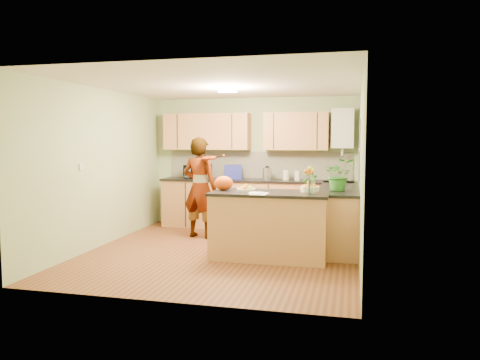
# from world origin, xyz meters

# --- Properties ---
(floor) EXTENTS (4.50, 4.50, 0.00)m
(floor) POSITION_xyz_m (0.00, 0.00, 0.00)
(floor) COLOR #5E2F1A
(floor) RESTS_ON ground
(ceiling) EXTENTS (4.00, 4.50, 0.02)m
(ceiling) POSITION_xyz_m (0.00, 0.00, 2.50)
(ceiling) COLOR silver
(ceiling) RESTS_ON wall_back
(wall_back) EXTENTS (4.00, 0.02, 2.50)m
(wall_back) POSITION_xyz_m (0.00, 2.25, 1.25)
(wall_back) COLOR #99AB7A
(wall_back) RESTS_ON floor
(wall_front) EXTENTS (4.00, 0.02, 2.50)m
(wall_front) POSITION_xyz_m (0.00, -2.25, 1.25)
(wall_front) COLOR #99AB7A
(wall_front) RESTS_ON floor
(wall_left) EXTENTS (0.02, 4.50, 2.50)m
(wall_left) POSITION_xyz_m (-2.00, 0.00, 1.25)
(wall_left) COLOR #99AB7A
(wall_left) RESTS_ON floor
(wall_right) EXTENTS (0.02, 4.50, 2.50)m
(wall_right) POSITION_xyz_m (2.00, 0.00, 1.25)
(wall_right) COLOR #99AB7A
(wall_right) RESTS_ON floor
(back_counter) EXTENTS (3.64, 0.62, 0.94)m
(back_counter) POSITION_xyz_m (0.10, 1.95, 0.47)
(back_counter) COLOR #B67648
(back_counter) RESTS_ON floor
(right_counter) EXTENTS (0.62, 2.24, 0.94)m
(right_counter) POSITION_xyz_m (1.70, 0.85, 0.47)
(right_counter) COLOR #B67648
(right_counter) RESTS_ON floor
(splashback) EXTENTS (3.60, 0.02, 0.52)m
(splashback) POSITION_xyz_m (0.10, 2.23, 1.20)
(splashback) COLOR white
(splashback) RESTS_ON back_counter
(upper_cabinets) EXTENTS (3.20, 0.34, 0.70)m
(upper_cabinets) POSITION_xyz_m (-0.18, 2.08, 1.85)
(upper_cabinets) COLOR #B67648
(upper_cabinets) RESTS_ON wall_back
(boiler) EXTENTS (0.40, 0.30, 0.86)m
(boiler) POSITION_xyz_m (1.70, 2.09, 1.90)
(boiler) COLOR silver
(boiler) RESTS_ON wall_back
(window_right) EXTENTS (0.01, 1.30, 1.05)m
(window_right) POSITION_xyz_m (1.99, 0.60, 1.55)
(window_right) COLOR silver
(window_right) RESTS_ON wall_right
(light_switch) EXTENTS (0.02, 0.09, 0.09)m
(light_switch) POSITION_xyz_m (-1.99, -0.60, 1.30)
(light_switch) COLOR silver
(light_switch) RESTS_ON wall_left
(ceiling_lamp) EXTENTS (0.30, 0.30, 0.07)m
(ceiling_lamp) POSITION_xyz_m (0.00, 0.30, 2.46)
(ceiling_lamp) COLOR #FFEABF
(ceiling_lamp) RESTS_ON ceiling
(peninsula_island) EXTENTS (1.67, 0.85, 0.95)m
(peninsula_island) POSITION_xyz_m (0.75, -0.17, 0.48)
(peninsula_island) COLOR #B67648
(peninsula_island) RESTS_ON floor
(fruit_dish) EXTENTS (0.27, 0.27, 0.10)m
(fruit_dish) POSITION_xyz_m (0.40, -0.17, 0.99)
(fruit_dish) COLOR #F8ECC6
(fruit_dish) RESTS_ON peninsula_island
(orange_bowl) EXTENTS (0.26, 0.26, 0.15)m
(orange_bowl) POSITION_xyz_m (1.30, -0.02, 1.02)
(orange_bowl) COLOR #F8ECC6
(orange_bowl) RESTS_ON peninsula_island
(flower_vase) EXTENTS (0.23, 0.23, 0.42)m
(flower_vase) POSITION_xyz_m (1.35, -0.35, 1.24)
(flower_vase) COLOR silver
(flower_vase) RESTS_ON peninsula_island
(orange_bag) EXTENTS (0.29, 0.25, 0.21)m
(orange_bag) POSITION_xyz_m (0.05, -0.12, 1.06)
(orange_bag) COLOR #E54E12
(orange_bag) RESTS_ON peninsula_island
(papers) EXTENTS (0.23, 0.31, 0.01)m
(papers) POSITION_xyz_m (0.65, -0.47, 0.96)
(papers) COLOR white
(papers) RESTS_ON peninsula_island
(violinist) EXTENTS (0.71, 0.54, 1.74)m
(violinist) POSITION_xyz_m (-0.67, 0.93, 0.87)
(violinist) COLOR #DD9E87
(violinist) RESTS_ON floor
(violin) EXTENTS (0.64, 0.55, 0.16)m
(violin) POSITION_xyz_m (-0.47, 0.71, 1.39)
(violin) COLOR #531605
(violin) RESTS_ON violinist
(microwave) EXTENTS (0.51, 0.36, 0.27)m
(microwave) POSITION_xyz_m (-1.05, 1.95, 1.08)
(microwave) COLOR silver
(microwave) RESTS_ON back_counter
(blue_box) EXTENTS (0.39, 0.32, 0.27)m
(blue_box) POSITION_xyz_m (-0.35, 1.97, 1.07)
(blue_box) COLOR navy
(blue_box) RESTS_ON back_counter
(kettle) EXTENTS (0.16, 0.16, 0.31)m
(kettle) POSITION_xyz_m (0.33, 1.94, 1.07)
(kettle) COLOR #B0B0B5
(kettle) RESTS_ON back_counter
(jar_cream) EXTENTS (0.15, 0.15, 0.18)m
(jar_cream) POSITION_xyz_m (0.68, 2.00, 1.03)
(jar_cream) COLOR #F8ECC6
(jar_cream) RESTS_ON back_counter
(jar_white) EXTENTS (0.13, 0.13, 0.18)m
(jar_white) POSITION_xyz_m (0.90, 1.93, 1.03)
(jar_white) COLOR silver
(jar_white) RESTS_ON back_counter
(potted_plant) EXTENTS (0.51, 0.47, 0.48)m
(potted_plant) POSITION_xyz_m (1.70, 0.31, 1.18)
(potted_plant) COLOR #307C29
(potted_plant) RESTS_ON right_counter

